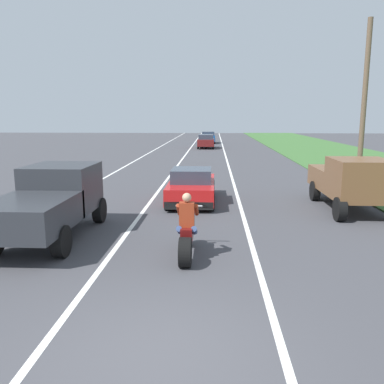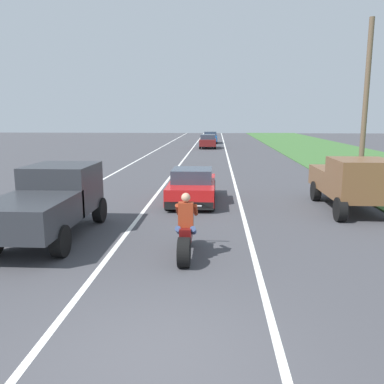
{
  "view_description": "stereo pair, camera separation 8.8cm",
  "coord_description": "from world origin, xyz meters",
  "px_view_note": "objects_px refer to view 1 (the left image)",
  "views": [
    {
      "loc": [
        0.75,
        -5.23,
        3.41
      ],
      "look_at": [
        0.06,
        7.54,
        1.0
      ],
      "focal_mm": 37.55,
      "sensor_mm": 36.0,
      "label": 1
    },
    {
      "loc": [
        0.84,
        -5.22,
        3.41
      ],
      "look_at": [
        0.06,
        7.54,
        1.0
      ],
      "focal_mm": 37.55,
      "sensor_mm": 36.0,
      "label": 2
    }
  ],
  "objects_px": {
    "motorcycle_with_rider": "(187,234)",
    "distant_car_far_ahead": "(206,141)",
    "pickup_truck_right_shoulder_brown": "(351,180)",
    "sports_car_red": "(192,186)",
    "distant_car_further_ahead": "(208,137)",
    "pickup_truck_left_lane_dark_grey": "(51,199)"
  },
  "relations": [
    {
      "from": "motorcycle_with_rider",
      "to": "distant_car_further_ahead",
      "type": "relative_size",
      "value": 0.55
    },
    {
      "from": "motorcycle_with_rider",
      "to": "pickup_truck_left_lane_dark_grey",
      "type": "height_order",
      "value": "pickup_truck_left_lane_dark_grey"
    },
    {
      "from": "pickup_truck_right_shoulder_brown",
      "to": "distant_car_far_ahead",
      "type": "height_order",
      "value": "pickup_truck_right_shoulder_brown"
    },
    {
      "from": "sports_car_red",
      "to": "pickup_truck_right_shoulder_brown",
      "type": "relative_size",
      "value": 0.9
    },
    {
      "from": "distant_car_far_ahead",
      "to": "distant_car_further_ahead",
      "type": "relative_size",
      "value": 1.0
    },
    {
      "from": "motorcycle_with_rider",
      "to": "distant_car_far_ahead",
      "type": "xyz_separation_m",
      "value": [
        -0.23,
        34.66,
        0.18
      ]
    },
    {
      "from": "pickup_truck_left_lane_dark_grey",
      "to": "distant_car_far_ahead",
      "type": "relative_size",
      "value": 1.2
    },
    {
      "from": "pickup_truck_left_lane_dark_grey",
      "to": "distant_car_further_ahead",
      "type": "xyz_separation_m",
      "value": [
        3.86,
        41.68,
        -0.33
      ]
    },
    {
      "from": "distant_car_further_ahead",
      "to": "pickup_truck_right_shoulder_brown",
      "type": "bearing_deg",
      "value": -81.28
    },
    {
      "from": "motorcycle_with_rider",
      "to": "distant_car_further_ahead",
      "type": "bearing_deg",
      "value": 90.13
    },
    {
      "from": "pickup_truck_left_lane_dark_grey",
      "to": "distant_car_further_ahead",
      "type": "relative_size",
      "value": 1.2
    },
    {
      "from": "distant_car_further_ahead",
      "to": "distant_car_far_ahead",
      "type": "bearing_deg",
      "value": -90.89
    },
    {
      "from": "distant_car_far_ahead",
      "to": "motorcycle_with_rider",
      "type": "bearing_deg",
      "value": -89.62
    },
    {
      "from": "pickup_truck_right_shoulder_brown",
      "to": "sports_car_red",
      "type": "bearing_deg",
      "value": 169.82
    },
    {
      "from": "motorcycle_with_rider",
      "to": "pickup_truck_left_lane_dark_grey",
      "type": "xyz_separation_m",
      "value": [
        -3.95,
        1.5,
        0.51
      ]
    },
    {
      "from": "pickup_truck_left_lane_dark_grey",
      "to": "distant_car_far_ahead",
      "type": "distance_m",
      "value": 33.37
    },
    {
      "from": "distant_car_further_ahead",
      "to": "motorcycle_with_rider",
      "type": "bearing_deg",
      "value": -89.87
    },
    {
      "from": "pickup_truck_left_lane_dark_grey",
      "to": "sports_car_red",
      "type": "bearing_deg",
      "value": 53.85
    },
    {
      "from": "distant_car_far_ahead",
      "to": "pickup_truck_right_shoulder_brown",
      "type": "bearing_deg",
      "value": -78.53
    },
    {
      "from": "pickup_truck_right_shoulder_brown",
      "to": "distant_car_far_ahead",
      "type": "relative_size",
      "value": 1.2
    },
    {
      "from": "motorcycle_with_rider",
      "to": "distant_car_far_ahead",
      "type": "distance_m",
      "value": 34.67
    },
    {
      "from": "sports_car_red",
      "to": "pickup_truck_right_shoulder_brown",
      "type": "distance_m",
      "value": 6.04
    }
  ]
}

